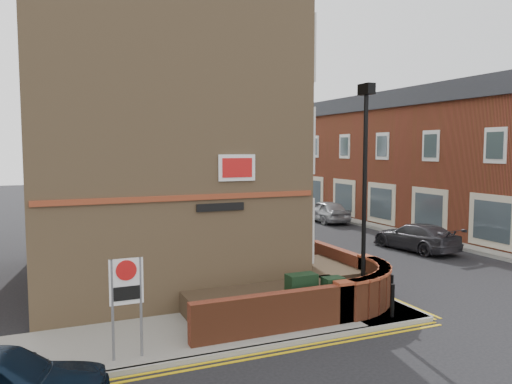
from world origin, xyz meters
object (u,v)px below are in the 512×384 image
object	(u,v)px
utility_cabinet_large	(301,296)
zone_sign	(126,290)
lamppost	(364,196)
silver_car_near	(267,224)

from	to	relation	value
utility_cabinet_large	zone_sign	bearing A→B (deg)	-170.31
zone_sign	utility_cabinet_large	bearing A→B (deg)	9.69
lamppost	utility_cabinet_large	size ratio (longest dim) A/B	5.25
utility_cabinet_large	silver_car_near	distance (m)	13.36
utility_cabinet_large	lamppost	bearing A→B (deg)	-3.01
zone_sign	silver_car_near	world-z (taller)	zone_sign
lamppost	utility_cabinet_large	bearing A→B (deg)	176.99
utility_cabinet_large	silver_car_near	size ratio (longest dim) A/B	0.31
zone_sign	silver_car_near	bearing A→B (deg)	54.75
lamppost	zone_sign	bearing A→B (deg)	-173.93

